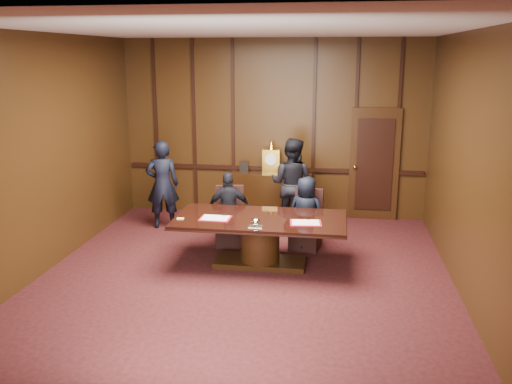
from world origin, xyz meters
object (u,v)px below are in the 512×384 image
Objects in this scene: conference_table at (260,233)px; signatory_right at (306,213)px; signatory_left at (229,209)px; sideboard at (271,194)px; witness_right at (292,184)px; witness_left at (163,185)px.

signatory_right is at bearing 50.91° from conference_table.
signatory_left reaches higher than conference_table.
sideboard reaches higher than signatory_right.
sideboard is at bearing -38.20° from witness_right.
signatory_right is at bearing 146.44° from witness_left.
signatory_right is 0.73× the size of witness_right.
signatory_left is 1.65m from witness_left.
sideboard is 0.61× the size of conference_table.
witness_right is (-0.34, 1.12, 0.23)m from signatory_right.
sideboard is at bearing -50.45° from signatory_right.
signatory_left is at bearing 15.04° from signatory_right.
witness_right reaches higher than sideboard.
conference_table is at bearing 65.95° from signatory_right.
signatory_left is at bearing 65.43° from witness_right.
sideboard is 1.93m from signatory_right.
conference_table is 1.53× the size of witness_right.
conference_table is (0.15, -2.56, 0.02)m from sideboard.
witness_left is at bearing -43.41° from signatory_left.
conference_table is 2.05× the size of signatory_left.
sideboard is 0.86m from witness_right.
witness_right is at bearing -58.00° from signatory_right.
signatory_left reaches higher than signatory_right.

